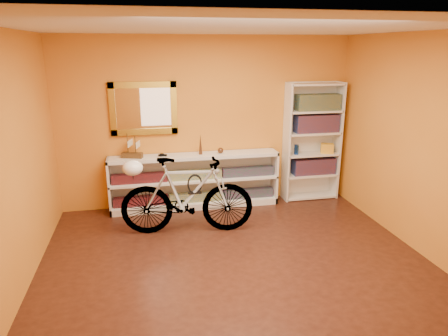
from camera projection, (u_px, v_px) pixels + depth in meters
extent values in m
cube|color=black|center=(236.00, 263.00, 4.70)|extent=(4.50, 4.00, 0.01)
cube|color=silver|center=(238.00, 27.00, 3.95)|extent=(4.50, 4.00, 0.01)
cube|color=orange|center=(207.00, 123.00, 6.21)|extent=(4.50, 0.01, 2.60)
cube|color=orange|center=(11.00, 167.00, 3.89)|extent=(0.01, 4.00, 2.60)
cube|color=orange|center=(422.00, 145.00, 4.76)|extent=(0.01, 4.00, 2.60)
cube|color=olive|center=(144.00, 109.00, 5.92)|extent=(0.98, 0.06, 0.78)
cube|color=silver|center=(261.00, 183.00, 6.67)|extent=(0.09, 0.02, 0.09)
cube|color=black|center=(196.00, 197.00, 6.29)|extent=(2.50, 0.13, 0.14)
cube|color=navy|center=(195.00, 175.00, 6.19)|extent=(2.50, 0.13, 0.14)
imported|color=black|center=(163.00, 156.00, 6.02)|extent=(0.00, 0.00, 0.00)
cone|color=#4E2E1B|center=(200.00, 144.00, 6.09)|extent=(0.05, 0.05, 0.31)
sphere|color=#4E2E1B|center=(221.00, 150.00, 6.18)|extent=(0.09, 0.09, 0.09)
cube|color=maroon|center=(313.00, 166.00, 6.61)|extent=(0.70, 0.22, 0.26)
cube|color=maroon|center=(316.00, 123.00, 6.40)|extent=(0.70, 0.22, 0.28)
cube|color=navy|center=(318.00, 102.00, 6.31)|extent=(0.70, 0.22, 0.25)
cylinder|color=#163E9C|center=(296.00, 150.00, 6.44)|extent=(0.07, 0.07, 0.16)
cube|color=maroon|center=(302.00, 104.00, 6.29)|extent=(0.20, 0.20, 0.20)
cube|color=gold|center=(327.00, 148.00, 6.52)|extent=(0.23, 0.20, 0.15)
imported|color=silver|center=(187.00, 196.00, 5.33)|extent=(0.67, 1.84, 1.06)
ellipsoid|color=white|center=(133.00, 168.00, 5.16)|extent=(0.26, 0.25, 0.20)
torus|color=black|center=(195.00, 184.00, 5.29)|extent=(0.20, 0.02, 0.20)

